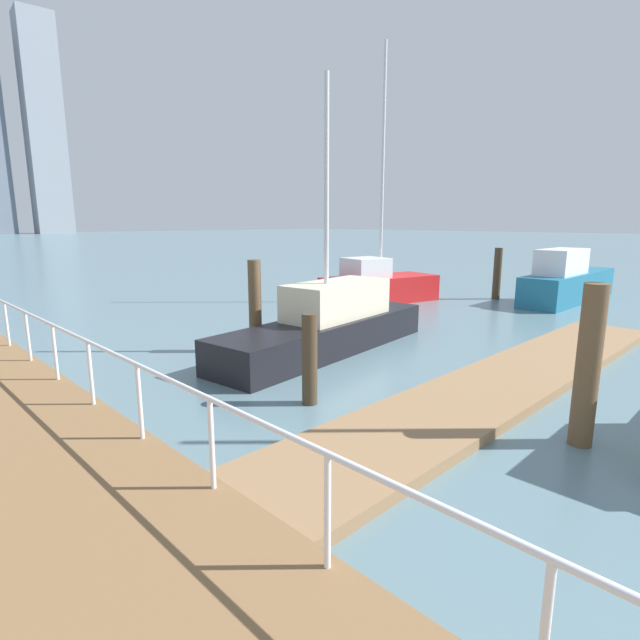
{
  "coord_description": "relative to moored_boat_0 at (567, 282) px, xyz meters",
  "views": [
    {
      "loc": [
        -5.78,
        5.92,
        3.32
      ],
      "look_at": [
        1.47,
        13.29,
        1.22
      ],
      "focal_mm": 27.39,
      "sensor_mm": 36.0,
      "label": 1
    }
  ],
  "objects": [
    {
      "name": "dock_piling_1",
      "position": [
        -13.98,
        -5.07,
        0.39
      ],
      "size": [
        0.34,
        0.34,
        2.45
      ],
      "primitive_type": "cylinder",
      "color": "brown",
      "rests_on": "ground_plane"
    },
    {
      "name": "floating_dock",
      "position": [
        -12.22,
        -3.1,
        -0.75
      ],
      "size": [
        14.24,
        2.0,
        0.18
      ],
      "primitive_type": "cube",
      "color": "#93704C",
      "rests_on": "ground_plane"
    },
    {
      "name": "moored_boat_3",
      "position": [
        -12.74,
        1.47,
        -0.15
      ],
      "size": [
        7.16,
        2.54,
        6.76
      ],
      "color": "black",
      "rests_on": "ground_plane"
    },
    {
      "name": "skyline_tower_5",
      "position": [
        22.11,
        141.41,
        26.95
      ],
      "size": [
        9.51,
        8.86,
        55.58
      ],
      "primitive_type": "cube",
      "rotation": [
        0.0,
        0.0,
        -0.09
      ],
      "color": "#8C939E",
      "rests_on": "ground_plane"
    },
    {
      "name": "dock_piling_4",
      "position": [
        -1.49,
        2.36,
        0.27
      ],
      "size": [
        0.33,
        0.33,
        2.21
      ],
      "primitive_type": "cylinder",
      "color": "#473826",
      "rests_on": "ground_plane"
    },
    {
      "name": "dock_piling_3",
      "position": [
        -14.19,
        2.7,
        0.35
      ],
      "size": [
        0.32,
        0.32,
        2.37
      ],
      "primitive_type": "cylinder",
      "color": "brown",
      "rests_on": "ground_plane"
    },
    {
      "name": "boardwalk_railing",
      "position": [
        -18.98,
        -4.63,
        0.41
      ],
      "size": [
        0.06,
        28.55,
        1.08
      ],
      "color": "white",
      "rests_on": "boardwalk"
    },
    {
      "name": "dock_piling_2",
      "position": [
        -15.75,
        -0.98,
        0.01
      ],
      "size": [
        0.28,
        0.28,
        1.7
      ],
      "primitive_type": "cylinder",
      "color": "#473826",
      "rests_on": "ground_plane"
    },
    {
      "name": "ground_plane",
      "position": [
        -15.83,
        6.86,
        -0.84
      ],
      "size": [
        300.0,
        300.0,
        0.0
      ],
      "primitive_type": "plane",
      "color": "slate"
    },
    {
      "name": "moored_boat_0",
      "position": [
        0.0,
        0.0,
        0.0
      ],
      "size": [
        6.96,
        1.61,
        2.23
      ],
      "color": "#1E6B8C",
      "rests_on": "ground_plane"
    },
    {
      "name": "moored_boat_2",
      "position": [
        -5.77,
        5.47,
        -0.1
      ],
      "size": [
        5.23,
        3.0,
        10.07
      ],
      "color": "red",
      "rests_on": "ground_plane"
    }
  ]
}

